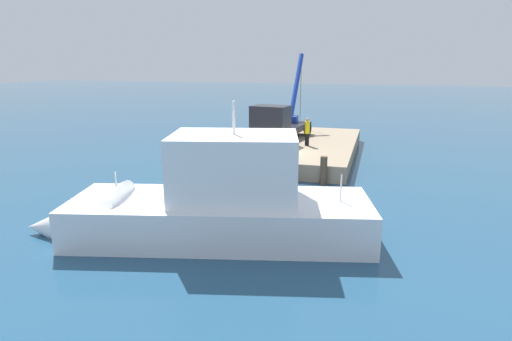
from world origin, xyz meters
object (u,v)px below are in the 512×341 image
Objects in this scene: crane_truck at (278,122)px; salvaged_car at (261,175)px; dock_worker at (307,131)px; moored_yacht at (181,219)px.

crane_truck is 8.77m from salvaged_car.
dock_worker is 0.46× the size of salvaged_car.
dock_worker is 14.81m from moored_yacht.
crane_truck reaches higher than salvaged_car.
dock_worker is (1.54, 2.35, -0.35)m from crane_truck.
crane_truck reaches higher than moored_yacht.
crane_truck is at bearing -172.94° from salvaged_car.
salvaged_car is 0.30× the size of moored_yacht.
moored_yacht is (16.11, -0.02, -1.57)m from crane_truck.
dock_worker is 0.14× the size of moored_yacht.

